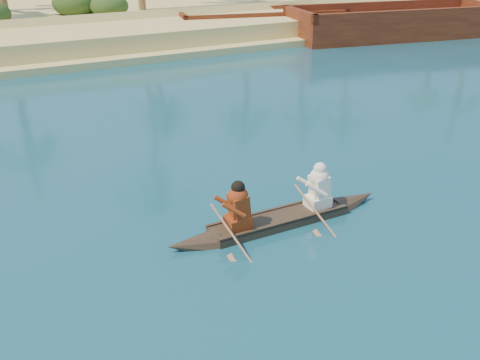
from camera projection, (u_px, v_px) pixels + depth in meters
sandy_embankment at (78, 0)px, 47.76m from camera, size 150.00×51.00×1.50m
shrub_cluster at (130, 14)px, 35.20m from camera, size 100.00×6.00×2.40m
canoe at (279, 213)px, 12.20m from camera, size 5.49×0.78×1.51m
barge_mid at (261, 24)px, 35.03m from camera, size 11.36×5.97×1.80m
barge_right at (395, 24)px, 33.93m from camera, size 14.12×6.86×2.26m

